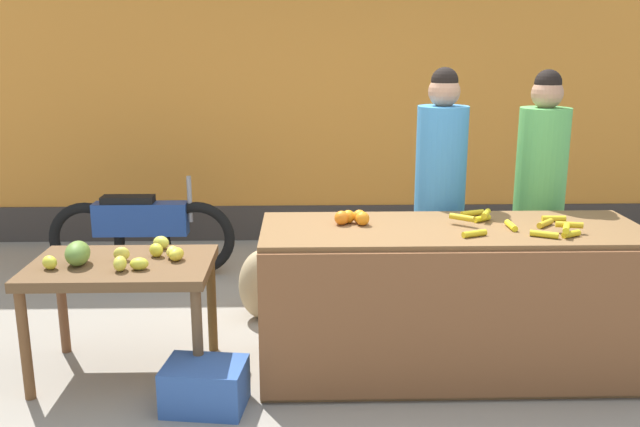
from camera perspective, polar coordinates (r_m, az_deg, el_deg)
ground_plane at (r=4.33m, az=4.60°, el=-12.89°), size 24.00×24.00×0.00m
market_wall_back at (r=6.88m, az=2.22°, el=11.49°), size 9.72×0.23×3.38m
fruit_stall_counter at (r=4.21m, az=10.83°, el=-7.18°), size 2.26×0.81×0.91m
side_table_wooden at (r=4.21m, az=-16.29°, el=-5.12°), size 1.06×0.71×0.71m
banana_bunch_pile at (r=4.14m, az=16.28°, el=-0.81°), size 0.72×0.59×0.07m
orange_pile at (r=4.06m, az=2.76°, el=-0.33°), size 0.21×0.14×0.09m
mango_papaya_pile at (r=4.17m, az=-17.12°, el=-3.28°), size 0.81×0.54×0.14m
vendor_woman_blue_shirt at (r=4.70m, az=9.99°, el=0.97°), size 0.34×0.34×1.82m
vendor_woman_green_shirt at (r=4.91m, az=17.88°, el=0.97°), size 0.34×0.34×1.80m
parked_motorcycle at (r=6.05m, az=-14.76°, el=-1.37°), size 1.60×0.18×0.88m
produce_crate at (r=3.91m, az=-9.62°, el=-14.08°), size 0.48×0.37×0.26m
produce_sack at (r=4.99m, az=-4.81°, el=-5.92°), size 0.45×0.43×0.52m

